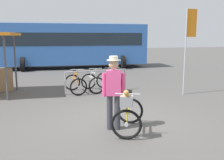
# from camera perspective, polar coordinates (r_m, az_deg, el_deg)

# --- Properties ---
(ground_plane) EXTENTS (80.00, 80.00, 0.00)m
(ground_plane) POSITION_cam_1_polar(r_m,az_deg,el_deg) (6.59, 1.39, -9.32)
(ground_plane) COLOR #514F4C
(bike_rack_rail) EXTENTS (2.50, 0.24, 0.88)m
(bike_rack_rail) POSITION_cam_1_polar(r_m,az_deg,el_deg) (9.86, -3.53, 0.87)
(bike_rack_rail) COLOR #99999E
(bike_rack_rail) RESTS_ON ground
(racked_bike_orange) EXTENTS (0.72, 1.13, 0.97)m
(racked_bike_orange) POSITION_cam_1_polar(r_m,az_deg,el_deg) (9.85, -8.28, -0.81)
(racked_bike_orange) COLOR black
(racked_bike_orange) RESTS_ON ground
(racked_bike_white) EXTENTS (0.74, 1.14, 0.97)m
(racked_bike_white) POSITION_cam_1_polar(r_m,az_deg,el_deg) (10.04, -4.41, -0.54)
(racked_bike_white) COLOR black
(racked_bike_white) RESTS_ON ground
(racked_bike_blue) EXTENTS (0.86, 1.22, 0.98)m
(racked_bike_blue) POSITION_cam_1_polar(r_m,az_deg,el_deg) (10.28, -0.69, -0.28)
(racked_bike_blue) COLOR black
(racked_bike_blue) RESTS_ON ground
(featured_bicycle) EXTENTS (1.07, 1.26, 1.09)m
(featured_bicycle) POSITION_cam_1_polar(r_m,az_deg,el_deg) (5.71, 3.62, -7.24)
(featured_bicycle) COLOR black
(featured_bicycle) RESTS_ON ground
(person_with_featured_bike) EXTENTS (0.50, 0.32, 1.72)m
(person_with_featured_bike) POSITION_cam_1_polar(r_m,az_deg,el_deg) (5.80, 0.35, -2.24)
(person_with_featured_bike) COLOR #383842
(person_with_featured_bike) RESTS_ON ground
(bus_distant) EXTENTS (10.20, 4.05, 3.08)m
(bus_distant) POSITION_cam_1_polar(r_m,az_deg,el_deg) (17.94, -8.78, 8.28)
(bus_distant) COLOR #3366B7
(bus_distant) RESTS_ON ground
(banner_flag) EXTENTS (0.45, 0.05, 3.20)m
(banner_flag) POSITION_cam_1_polar(r_m,az_deg,el_deg) (9.81, 17.02, 9.76)
(banner_flag) COLOR #B2B2B7
(banner_flag) RESTS_ON ground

